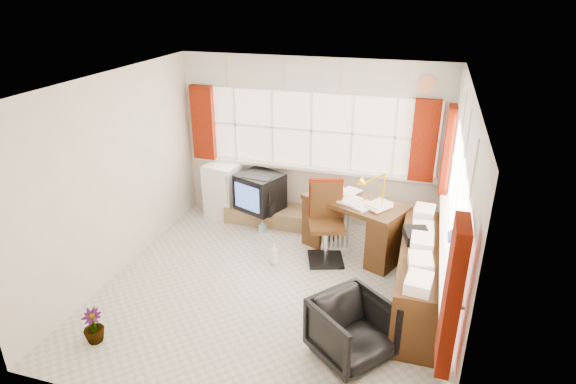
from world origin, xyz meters
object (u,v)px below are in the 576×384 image
(crt_tv, at_px, (260,192))
(mini_fridge, at_px, (224,189))
(office_chair, at_px, (352,330))
(radiator, at_px, (336,235))
(desk, at_px, (354,223))
(task_chair, at_px, (326,218))
(credenza, at_px, (420,275))
(tv_bench, at_px, (272,215))
(desk_lamp, at_px, (384,183))

(crt_tv, relative_size, mini_fridge, 0.92)
(office_chair, xyz_separation_m, radiator, (-0.55, 2.00, -0.08))
(desk, height_order, task_chair, task_chair)
(credenza, bearing_deg, task_chair, 149.34)
(desk, relative_size, tv_bench, 1.07)
(tv_bench, xyz_separation_m, crt_tv, (-0.16, -0.08, 0.40))
(task_chair, distance_m, office_chair, 1.93)
(desk_lamp, distance_m, task_chair, 0.89)
(tv_bench, bearing_deg, credenza, -33.71)
(desk, xyz_separation_m, mini_fridge, (-2.18, 0.60, -0.01))
(task_chair, distance_m, mini_fridge, 2.03)
(desk_lamp, distance_m, radiator, 1.04)
(office_chair, bearing_deg, radiator, 55.24)
(task_chair, bearing_deg, mini_fridge, 155.11)
(office_chair, distance_m, mini_fridge, 3.64)
(office_chair, bearing_deg, tv_bench, 72.91)
(office_chair, distance_m, credenza, 1.21)
(crt_tv, bearing_deg, tv_bench, 26.15)
(desk, relative_size, credenza, 0.75)
(desk, relative_size, radiator, 2.51)
(task_chair, bearing_deg, credenza, -30.66)
(tv_bench, distance_m, crt_tv, 0.44)
(radiator, relative_size, crt_tv, 0.77)
(credenza, xyz_separation_m, tv_bench, (-2.28, 1.52, -0.27))
(desk_lamp, relative_size, crt_tv, 0.59)
(desk, bearing_deg, mini_fridge, 164.54)
(office_chair, bearing_deg, crt_tv, 76.13)
(radiator, xyz_separation_m, crt_tv, (-1.28, 0.49, 0.29))
(task_chair, xyz_separation_m, tv_bench, (-1.02, 0.77, -0.46))
(credenza, relative_size, crt_tv, 2.57)
(radiator, relative_size, tv_bench, 0.43)
(radiator, bearing_deg, crt_tv, 159.07)
(office_chair, height_order, mini_fridge, mini_fridge)
(radiator, xyz_separation_m, tv_bench, (-1.12, 0.57, -0.12))
(desk_lamp, relative_size, office_chair, 0.66)
(desk_lamp, relative_size, credenza, 0.23)
(mini_fridge, bearing_deg, desk_lamp, -14.81)
(desk_lamp, height_order, office_chair, desk_lamp)
(credenza, distance_m, tv_bench, 2.75)
(crt_tv, bearing_deg, desk_lamp, -15.32)
(desk, bearing_deg, office_chair, -81.17)
(desk_lamp, bearing_deg, crt_tv, 164.68)
(credenza, bearing_deg, desk, 132.69)
(office_chair, height_order, crt_tv, crt_tv)
(task_chair, xyz_separation_m, radiator, (0.11, 0.21, -0.34))
(tv_bench, bearing_deg, mini_fridge, 174.43)
(credenza, bearing_deg, crt_tv, 149.36)
(mini_fridge, bearing_deg, desk, -15.46)
(tv_bench, distance_m, mini_fridge, 0.87)
(credenza, bearing_deg, office_chair, -120.00)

